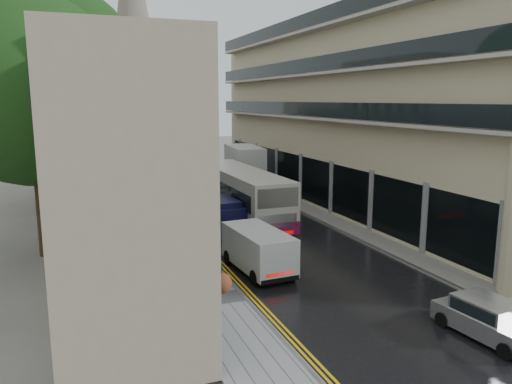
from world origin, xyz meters
TOP-DOWN VIEW (x-y plane):
  - road at (0.00, 27.50)m, footprint 9.00×85.00m
  - left_sidewalk at (-5.85, 27.50)m, footprint 2.70×85.00m
  - right_sidewalk at (5.40, 27.50)m, footprint 1.80×85.00m
  - old_shop_row at (-9.45, 30.00)m, footprint 4.50×56.00m
  - modern_block at (10.30, 26.00)m, footprint 8.00×40.00m
  - church_spire at (0.50, 82.00)m, footprint 6.40×6.40m
  - tree_near at (-12.50, 20.00)m, footprint 10.56×10.56m
  - tree_far at (-12.20, 33.00)m, footprint 9.24×9.24m
  - cream_bus at (-1.30, 20.67)m, footprint 3.01×12.54m
  - white_lorry at (1.87, 31.53)m, footprint 3.23×8.23m
  - silver_hatchback at (1.66, 3.18)m, footprint 2.00×3.86m
  - white_van at (-3.58, 12.02)m, footprint 2.31×4.76m
  - navy_van at (-3.11, 19.69)m, footprint 1.98×4.48m
  - pedestrian at (-5.68, 19.31)m, footprint 0.64×0.45m
  - lamp_post_near at (-5.38, 17.61)m, footprint 0.94×0.45m
  - lamp_post_far at (-5.46, 33.87)m, footprint 1.03×0.62m

SIDE VIEW (x-z plane):
  - road at x=0.00m, z-range 0.00..0.02m
  - left_sidewalk at x=-5.85m, z-range 0.00..0.12m
  - right_sidewalk at x=5.40m, z-range 0.00..0.12m
  - silver_hatchback at x=1.66m, z-range 0.02..1.41m
  - pedestrian at x=-5.68m, z-range 0.12..1.80m
  - white_van at x=-3.58m, z-range 0.02..2.11m
  - navy_van at x=-3.11m, z-range 0.02..2.26m
  - cream_bus at x=-1.30m, z-range 0.02..3.43m
  - white_lorry at x=1.87m, z-range 0.02..4.23m
  - lamp_post_near at x=-5.38m, z-range 0.12..8.27m
  - lamp_post_far at x=-5.46m, z-range 0.12..9.26m
  - old_shop_row at x=-9.45m, z-range 0.00..12.00m
  - tree_far at x=-12.20m, z-range 0.00..12.46m
  - tree_near at x=-12.50m, z-range 0.00..13.89m
  - modern_block at x=10.30m, z-range 0.00..14.00m
  - church_spire at x=0.50m, z-range 0.00..40.00m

